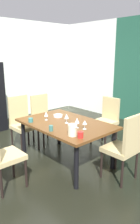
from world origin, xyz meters
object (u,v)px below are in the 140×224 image
(chair_left_near, at_px, (22,120))
(chair_head_near, at_px, (1,154))
(wine_glass_near_window, at_px, (77,121))
(cup_corner, at_px, (31,120))
(wine_glass_east, at_px, (85,123))
(cup_front, at_px, (80,135))
(serving_bowl_rear, at_px, (58,116))
(pitcher_near_shelf, at_px, (73,130))
(cup_center, at_px, (51,128))
(wine_glass_south, at_px, (46,114))
(chair_left_far, at_px, (43,116))
(chair_head_far, at_px, (107,118))
(dining_table, at_px, (66,127))
(chair_right_far, at_px, (125,145))
(wine_glass_north, at_px, (67,116))

(chair_left_near, distance_m, chair_head_near, 1.40)
(wine_glass_near_window, relative_size, cup_corner, 2.09)
(chair_left_near, bearing_deg, wine_glass_east, 99.65)
(chair_head_near, bearing_deg, cup_front, 53.62)
(serving_bowl_rear, bearing_deg, cup_front, -23.04)
(wine_glass_east, relative_size, wine_glass_near_window, 0.85)
(chair_head_near, height_order, pitcher_near_shelf, chair_head_near)
(wine_glass_near_window, bearing_deg, serving_bowl_rear, 165.78)
(chair_left_near, relative_size, cup_center, 12.38)
(wine_glass_south, bearing_deg, cup_center, -29.23)
(cup_front, height_order, pitcher_near_shelf, pitcher_near_shelf)
(chair_left_far, xyz_separation_m, chair_head_far, (0.98, 0.95, -0.02))
(cup_corner, bearing_deg, pitcher_near_shelf, 5.34)
(dining_table, distance_m, chair_left_far, 1.07)
(wine_glass_near_window, relative_size, cup_center, 1.93)
(chair_right_far, height_order, wine_glass_near_window, chair_right_far)
(wine_glass_east, bearing_deg, cup_front, -55.42)
(wine_glass_north, distance_m, pitcher_near_shelf, 0.60)
(dining_table, xyz_separation_m, pitcher_near_shelf, (0.52, -0.33, 0.17))
(cup_corner, xyz_separation_m, pitcher_near_shelf, (0.96, 0.09, 0.05))
(chair_left_far, distance_m, wine_glass_near_window, 1.42)
(wine_glass_south, bearing_deg, dining_table, 24.03)
(cup_center, xyz_separation_m, pitcher_near_shelf, (0.37, 0.10, 0.04))
(dining_table, distance_m, cup_center, 0.48)
(dining_table, relative_size, chair_left_near, 1.50)
(chair_head_far, xyz_separation_m, wine_glass_east, (0.50, -1.21, 0.28))
(wine_glass_east, relative_size, wine_glass_north, 0.87)
(wine_glass_near_window, bearing_deg, chair_head_far, 106.61)
(dining_table, xyz_separation_m, chair_left_far, (-1.03, 0.25, -0.08))
(chair_head_far, distance_m, pitcher_near_shelf, 1.66)
(wine_glass_north, height_order, cup_front, wine_glass_north)
(chair_left_near, distance_m, cup_center, 1.22)
(wine_glass_north, xyz_separation_m, cup_corner, (-0.46, -0.42, -0.08))
(cup_corner, height_order, pitcher_near_shelf, pitcher_near_shelf)
(dining_table, height_order, wine_glass_near_window, wine_glass_near_window)
(chair_left_near, height_order, pitcher_near_shelf, chair_left_near)
(serving_bowl_rear, bearing_deg, chair_head_far, 73.87)
(dining_table, relative_size, pitcher_near_shelf, 9.18)
(dining_table, height_order, cup_corner, cup_corner)
(wine_glass_south, height_order, cup_front, wine_glass_south)
(chair_left_near, relative_size, wine_glass_north, 6.54)
(wine_glass_south, height_order, cup_corner, wine_glass_south)
(chair_right_far, distance_m, cup_center, 1.14)
(chair_left_near, height_order, chair_head_near, chair_left_near)
(chair_left_far, bearing_deg, cup_corner, 41.32)
(wine_glass_east, height_order, wine_glass_south, wine_glass_south)
(wine_glass_south, bearing_deg, cup_corner, -107.96)
(dining_table, relative_size, wine_glass_near_window, 9.58)
(chair_left_near, bearing_deg, chair_right_far, 103.76)
(dining_table, height_order, cup_center, cup_center)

